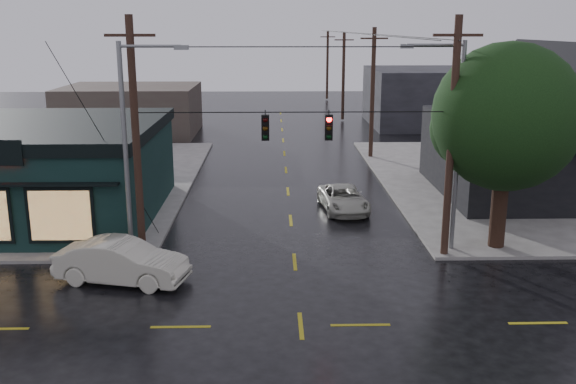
{
  "coord_description": "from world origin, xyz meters",
  "views": [
    {
      "loc": [
        -0.89,
        -19.57,
        9.68
      ],
      "look_at": [
        -0.31,
        4.71,
        3.4
      ],
      "focal_mm": 40.0,
      "sensor_mm": 36.0,
      "label": 1
    }
  ],
  "objects_px": {
    "sedan_cream": "(122,262)",
    "suv_silver": "(343,199)",
    "corner_tree": "(507,118)",
    "utility_pole_ne": "(444,256)",
    "utility_pole_nw": "(143,259)"
  },
  "relations": [
    {
      "from": "sedan_cream",
      "to": "suv_silver",
      "type": "height_order",
      "value": "sedan_cream"
    },
    {
      "from": "utility_pole_ne",
      "to": "suv_silver",
      "type": "distance_m",
      "value": 8.14
    },
    {
      "from": "utility_pole_nw",
      "to": "sedan_cream",
      "type": "distance_m",
      "value": 2.72
    },
    {
      "from": "sedan_cream",
      "to": "corner_tree",
      "type": "bearing_deg",
      "value": -64.01
    },
    {
      "from": "sedan_cream",
      "to": "utility_pole_nw",
      "type": "bearing_deg",
      "value": 7.23
    },
    {
      "from": "utility_pole_nw",
      "to": "sedan_cream",
      "type": "height_order",
      "value": "utility_pole_nw"
    },
    {
      "from": "sedan_cream",
      "to": "suv_silver",
      "type": "distance_m",
      "value": 13.8
    },
    {
      "from": "suv_silver",
      "to": "utility_pole_ne",
      "type": "bearing_deg",
      "value": -69.73
    },
    {
      "from": "corner_tree",
      "to": "sedan_cream",
      "type": "height_order",
      "value": "corner_tree"
    },
    {
      "from": "utility_pole_nw",
      "to": "suv_silver",
      "type": "height_order",
      "value": "utility_pole_nw"
    },
    {
      "from": "utility_pole_ne",
      "to": "sedan_cream",
      "type": "bearing_deg",
      "value": -169.06
    },
    {
      "from": "corner_tree",
      "to": "sedan_cream",
      "type": "bearing_deg",
      "value": -167.59
    },
    {
      "from": "corner_tree",
      "to": "suv_silver",
      "type": "bearing_deg",
      "value": 134.24
    },
    {
      "from": "utility_pole_nw",
      "to": "utility_pole_ne",
      "type": "height_order",
      "value": "same"
    },
    {
      "from": "utility_pole_nw",
      "to": "utility_pole_ne",
      "type": "distance_m",
      "value": 13.0
    }
  ]
}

